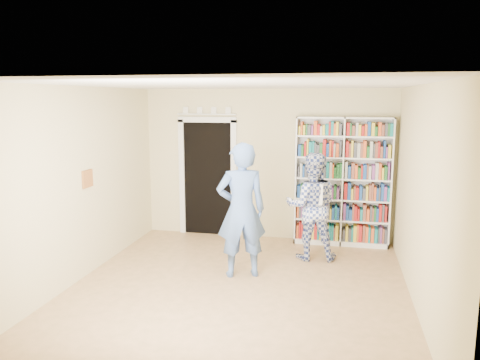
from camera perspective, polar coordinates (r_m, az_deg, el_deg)
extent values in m
plane|color=olive|center=(6.44, -0.38, -13.24)|extent=(5.00, 5.00, 0.00)
plane|color=white|center=(5.92, -0.41, 11.55)|extent=(5.00, 5.00, 0.00)
plane|color=beige|center=(8.46, 3.26, 1.88)|extent=(4.50, 0.00, 4.50)
plane|color=beige|center=(6.87, -19.04, -0.53)|extent=(0.00, 5.00, 5.00)
plane|color=beige|center=(5.98, 21.19, -2.16)|extent=(0.00, 5.00, 5.00)
cube|color=white|center=(8.24, 12.38, -0.23)|extent=(1.62, 0.30, 2.22)
cube|color=white|center=(8.24, 12.38, -0.23)|extent=(0.03, 0.30, 2.22)
cube|color=black|center=(8.72, -3.93, 0.12)|extent=(0.90, 0.03, 2.10)
cube|color=silver|center=(8.86, -7.07, 0.22)|extent=(0.10, 0.06, 2.20)
cube|color=silver|center=(8.59, -0.75, -0.01)|extent=(0.10, 0.06, 2.20)
cube|color=silver|center=(8.59, -4.05, 7.35)|extent=(1.10, 0.06, 0.10)
cube|color=silver|center=(8.58, -4.08, 8.02)|extent=(1.10, 0.08, 0.02)
cube|color=brown|center=(7.02, -18.09, 0.15)|extent=(0.03, 0.25, 0.25)
imported|color=#4F70B1|center=(6.64, 0.17, -3.71)|extent=(0.83, 0.69, 1.93)
imported|color=navy|center=(7.46, 8.72, -3.19)|extent=(0.90, 0.74, 1.71)
cube|color=white|center=(7.21, 9.17, -1.74)|extent=(0.23, 0.04, 0.32)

